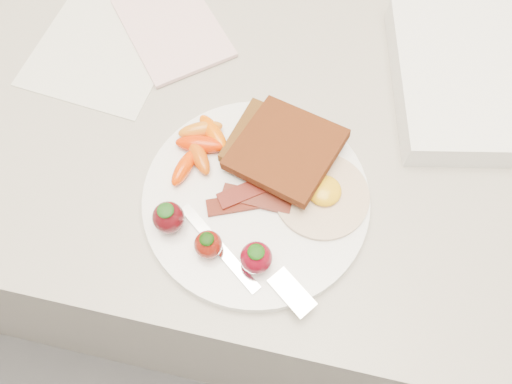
# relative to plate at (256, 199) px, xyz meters

# --- Properties ---
(counter) EXTENTS (2.00, 0.60, 0.90)m
(counter) POSITION_rel_plate_xyz_m (0.00, 0.13, -0.46)
(counter) COLOR gray
(counter) RESTS_ON ground
(plate) EXTENTS (0.27, 0.27, 0.02)m
(plate) POSITION_rel_plate_xyz_m (0.00, 0.00, 0.00)
(plate) COLOR white
(plate) RESTS_ON counter
(toast_lower) EXTENTS (0.11, 0.11, 0.01)m
(toast_lower) POSITION_rel_plate_xyz_m (0.00, 0.07, 0.02)
(toast_lower) COLOR black
(toast_lower) RESTS_ON plate
(toast_upper) EXTENTS (0.14, 0.14, 0.03)m
(toast_upper) POSITION_rel_plate_xyz_m (0.02, 0.06, 0.03)
(toast_upper) COLOR black
(toast_upper) RESTS_ON toast_lower
(fried_egg) EXTENTS (0.13, 0.13, 0.02)m
(fried_egg) POSITION_rel_plate_xyz_m (0.08, 0.02, 0.01)
(fried_egg) COLOR white
(fried_egg) RESTS_ON plate
(bacon_strips) EXTENTS (0.10, 0.08, 0.01)m
(bacon_strips) POSITION_rel_plate_xyz_m (-0.01, -0.01, 0.01)
(bacon_strips) COLOR #420903
(bacon_strips) RESTS_ON plate
(baby_carrots) EXTENTS (0.07, 0.11, 0.02)m
(baby_carrots) POSITION_rel_plate_xyz_m (-0.08, 0.05, 0.02)
(baby_carrots) COLOR red
(baby_carrots) RESTS_ON plate
(strawberries) EXTENTS (0.14, 0.06, 0.04)m
(strawberries) POSITION_rel_plate_xyz_m (-0.04, -0.07, 0.03)
(strawberries) COLOR #48080E
(strawberries) RESTS_ON plate
(fork) EXTENTS (0.17, 0.10, 0.00)m
(fork) POSITION_rel_plate_xyz_m (0.01, -0.09, 0.01)
(fork) COLOR white
(fork) RESTS_ON plate
(paper_sheet) EXTENTS (0.21, 0.26, 0.00)m
(paper_sheet) POSITION_rel_plate_xyz_m (-0.26, 0.21, -0.01)
(paper_sheet) COLOR silver
(paper_sheet) RESTS_ON counter
(notepad) EXTENTS (0.21, 0.22, 0.01)m
(notepad) POSITION_rel_plate_xyz_m (-0.18, 0.24, -0.00)
(notepad) COLOR beige
(notepad) RESTS_ON paper_sheet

